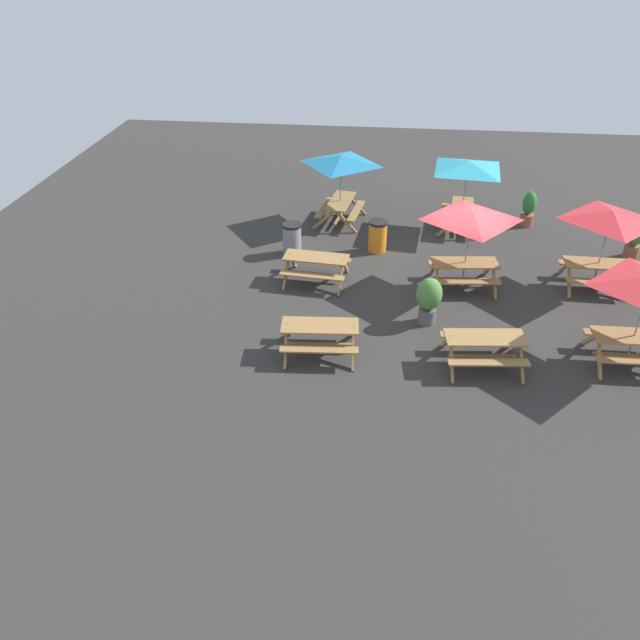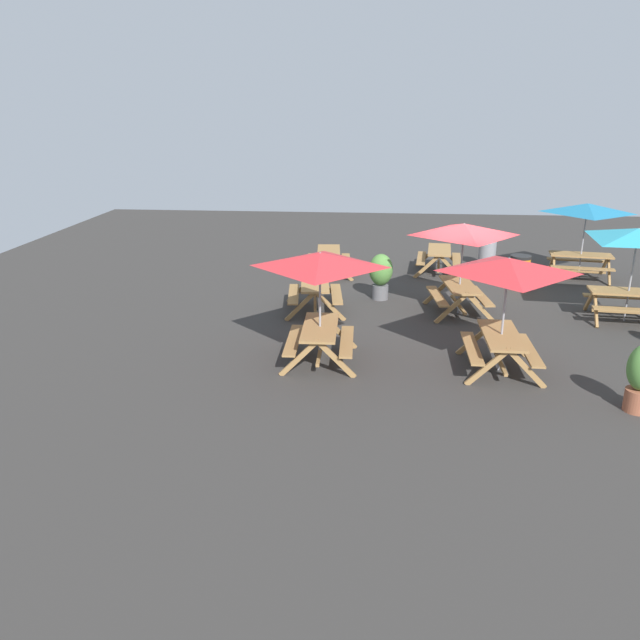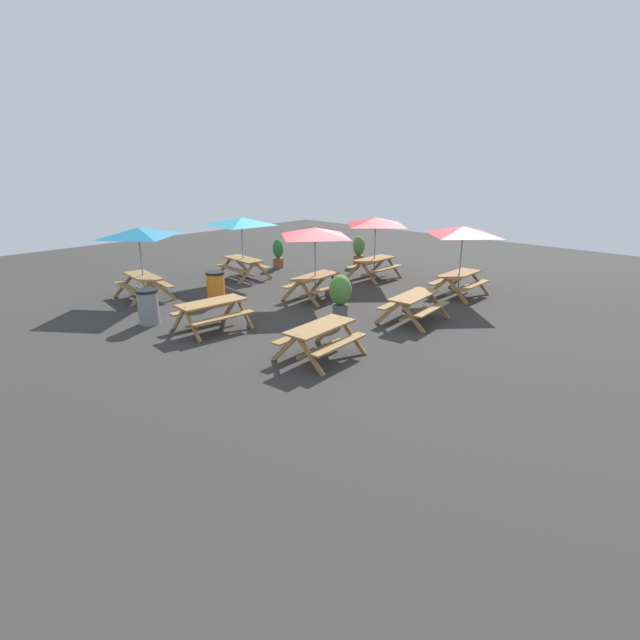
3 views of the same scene
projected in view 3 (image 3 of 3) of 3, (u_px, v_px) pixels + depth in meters
The scene contains 14 objects.
ground_plane at pixel (310, 298), 16.40m from camera, with size 31.57×31.57×0.00m, color #33302D.
picnic_table_0 at pixel (320, 334), 11.33m from camera, with size 1.89×1.64×0.81m.
picnic_table_1 at pixel (376, 226), 18.52m from camera, with size 2.02×2.02×2.34m.
picnic_table_2 at pixel (463, 236), 16.07m from camera, with size 2.04×2.04×2.34m.
picnic_table_3 at pixel (241, 226), 18.54m from camera, with size 2.81×2.81×2.34m.
picnic_table_4 at pixel (139, 237), 15.78m from camera, with size 2.27×2.27×2.34m.
picnic_table_5 at pixel (315, 238), 15.74m from camera, with size 2.20×2.20×2.34m.
picnic_table_6 at pixel (414, 302), 13.90m from camera, with size 1.93×1.69×0.81m.
picnic_table_7 at pixel (212, 309), 13.24m from camera, with size 1.92×1.68×0.81m.
trash_bin_orange at pixel (216, 287), 15.80m from camera, with size 0.59×0.59×0.98m.
trash_bin_gray at pixel (148, 307), 13.68m from camera, with size 0.59×0.59×0.98m.
potted_plant_0 at pixel (359, 250), 21.38m from camera, with size 0.52×0.52×1.22m.
potted_plant_1 at pixel (340, 294), 14.11m from camera, with size 0.65×0.65×1.26m.
potted_plant_2 at pixel (278, 253), 20.81m from camera, with size 0.44×0.44×1.20m.
Camera 3 is at (-11.34, -11.04, 4.36)m, focal length 28.00 mm.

